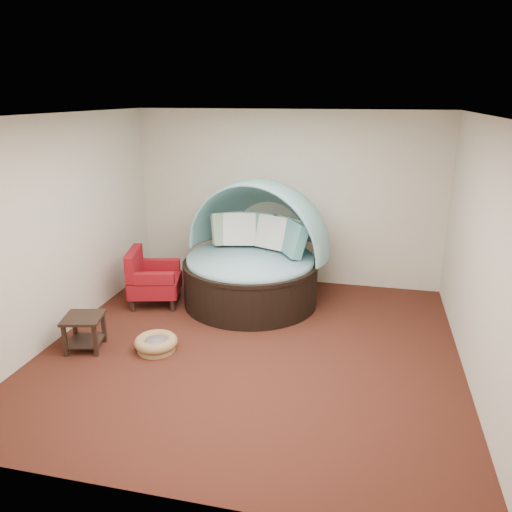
% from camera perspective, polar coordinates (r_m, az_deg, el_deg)
% --- Properties ---
extents(floor, '(5.00, 5.00, 0.00)m').
position_cam_1_polar(floor, '(6.32, -0.54, -10.50)').
color(floor, '#4B1F15').
rests_on(floor, ground).
extents(wall_back, '(5.00, 0.00, 5.00)m').
position_cam_1_polar(wall_back, '(8.16, 3.58, 6.56)').
color(wall_back, beige).
rests_on(wall_back, floor).
extents(wall_front, '(5.00, 0.00, 5.00)m').
position_cam_1_polar(wall_front, '(3.56, -10.19, -9.25)').
color(wall_front, beige).
rests_on(wall_front, floor).
extents(wall_left, '(0.00, 5.00, 5.00)m').
position_cam_1_polar(wall_left, '(6.80, -21.55, 2.99)').
color(wall_left, beige).
rests_on(wall_left, floor).
extents(wall_right, '(0.00, 5.00, 5.00)m').
position_cam_1_polar(wall_right, '(5.76, 24.40, 0.06)').
color(wall_right, beige).
rests_on(wall_right, floor).
extents(ceiling, '(5.00, 5.00, 0.00)m').
position_cam_1_polar(ceiling, '(5.55, -0.62, 15.79)').
color(ceiling, white).
rests_on(ceiling, wall_back).
extents(canopy_daybed, '(2.48, 2.43, 1.84)m').
position_cam_1_polar(canopy_daybed, '(7.42, -0.19, 1.10)').
color(canopy_daybed, black).
rests_on(canopy_daybed, floor).
extents(pet_basket, '(0.60, 0.60, 0.18)m').
position_cam_1_polar(pet_basket, '(6.35, -11.35, -9.75)').
color(pet_basket, '#9B7446').
rests_on(pet_basket, floor).
extents(red_armchair, '(0.88, 0.88, 0.85)m').
position_cam_1_polar(red_armchair, '(7.60, -11.90, -2.58)').
color(red_armchair, black).
rests_on(red_armchair, floor).
extents(side_table, '(0.55, 0.55, 0.44)m').
position_cam_1_polar(side_table, '(6.53, -19.05, -7.78)').
color(side_table, black).
rests_on(side_table, floor).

